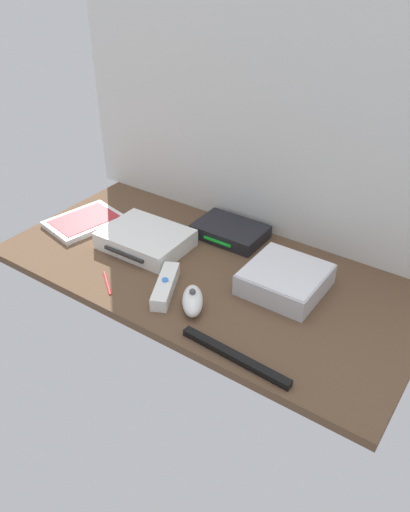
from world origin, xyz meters
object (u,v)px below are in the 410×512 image
at_px(game_console, 145,240).
at_px(game_case, 84,221).
at_px(remote_wand, 165,286).
at_px(remote_nunchuk, 193,301).
at_px(stylus_pen, 107,282).
at_px(mini_computer, 285,279).
at_px(network_router, 230,231).
at_px(sensor_bar, 235,356).

height_order(game_console, game_case, game_console).
bearing_deg(game_case, remote_wand, -4.60).
height_order(remote_nunchuk, stylus_pen, remote_nunchuk).
bearing_deg(stylus_pen, remote_nunchuk, 10.79).
bearing_deg(remote_nunchuk, mini_computer, 17.73).
relative_size(network_router, sensor_bar, 0.75).
bearing_deg(stylus_pen, mini_computer, 32.09).
relative_size(mini_computer, remote_wand, 1.15).
relative_size(game_console, remote_nunchuk, 1.99).
height_order(game_case, network_router, network_router).
height_order(game_console, stylus_pen, game_console).
height_order(game_console, remote_nunchuk, remote_nunchuk).
xyz_separation_m(game_console, mini_computer, (0.37, 0.04, 0.00)).
relative_size(network_router, stylus_pen, 2.01).
bearing_deg(sensor_bar, stylus_pen, 176.97).
distance_m(game_console, sensor_bar, 0.45).
relative_size(remote_wand, stylus_pen, 1.65).
distance_m(mini_computer, stylus_pen, 0.40).
height_order(sensor_bar, stylus_pen, sensor_bar).
xyz_separation_m(mini_computer, remote_wand, (-0.21, -0.16, -0.01)).
bearing_deg(remote_nunchuk, remote_wand, 135.70).
height_order(network_router, sensor_bar, network_router).
xyz_separation_m(network_router, sensor_bar, (0.25, -0.37, -0.01)).
relative_size(game_case, remote_nunchuk, 2.00).
xyz_separation_m(game_console, game_case, (-0.21, -0.01, -0.01)).
height_order(remote_nunchuk, sensor_bar, remote_nunchuk).
height_order(remote_wand, sensor_bar, remote_wand).
height_order(game_case, remote_nunchuk, remote_nunchuk).
bearing_deg(game_case, stylus_pen, -22.08).
xyz_separation_m(game_console, stylus_pen, (0.03, -0.17, -0.02)).
distance_m(game_case, sensor_bar, 0.64).
relative_size(game_case, sensor_bar, 0.89).
distance_m(mini_computer, remote_wand, 0.27).
height_order(mini_computer, sensor_bar, mini_computer).
bearing_deg(sensor_bar, remote_wand, 162.00).
relative_size(game_console, stylus_pen, 2.37).
distance_m(network_router, sensor_bar, 0.44).
bearing_deg(game_console, remote_wand, -37.63).
distance_m(game_case, network_router, 0.40).
bearing_deg(game_console, sensor_bar, -28.72).
height_order(mini_computer, remote_wand, mini_computer).
relative_size(game_console, game_case, 1.00).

